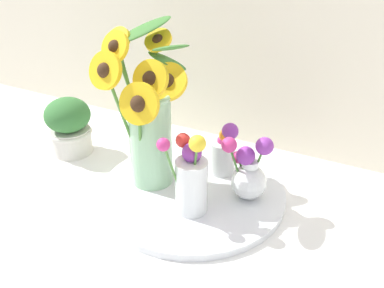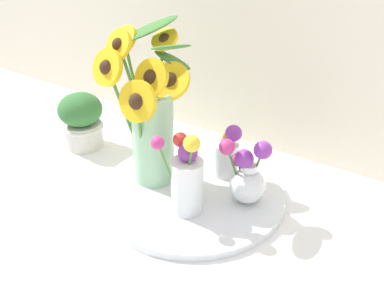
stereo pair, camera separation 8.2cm
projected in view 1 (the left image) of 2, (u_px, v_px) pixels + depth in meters
ground_plane at (166, 208)px, 0.84m from camera, size 6.00×6.00×0.00m
serving_tray at (192, 190)px, 0.88m from camera, size 0.43×0.43×0.02m
mason_jar_sunflowers at (148, 119)px, 0.83m from camera, size 0.23×0.22×0.37m
vase_small_center at (191, 178)px, 0.77m from camera, size 0.08×0.09×0.19m
vase_bulb_right at (248, 173)px, 0.82m from camera, size 0.10×0.09×0.16m
vase_small_back at (224, 151)px, 0.91m from camera, size 0.07×0.06×0.13m
potted_plant at (69, 125)px, 1.02m from camera, size 0.12×0.12×0.16m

